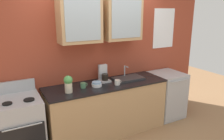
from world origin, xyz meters
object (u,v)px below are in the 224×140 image
object	(u,v)px
stove_range	(21,128)
cup_near_sink	(117,82)
cup_near_bowls	(83,85)
bowl_stack	(97,84)
sink_faucet	(128,78)
dishwasher	(166,95)
vase	(68,83)
coffee_maker	(104,75)

from	to	relation	value
stove_range	cup_near_sink	xyz separation A→B (m)	(1.54, -0.13, 0.49)
cup_near_bowls	bowl_stack	bearing A→B (deg)	-10.02
stove_range	cup_near_bowls	distance (m)	1.10
stove_range	cup_near_sink	size ratio (longest dim) A/B	8.83
sink_faucet	dishwasher	bearing A→B (deg)	-3.35
vase	dishwasher	bearing A→B (deg)	2.26
coffee_maker	bowl_stack	bearing A→B (deg)	-139.20
sink_faucet	cup_near_sink	world-z (taller)	sink_faucet
sink_faucet	coffee_maker	world-z (taller)	coffee_maker
dishwasher	cup_near_bowls	bearing A→B (deg)	179.86
cup_near_sink	dishwasher	distance (m)	1.33
stove_range	sink_faucet	size ratio (longest dim) A/B	2.02
stove_range	cup_near_sink	world-z (taller)	stove_range
stove_range	cup_near_bowls	xyz separation A→B (m)	(0.98, 0.00, 0.49)
sink_faucet	cup_near_sink	bearing A→B (deg)	-151.09
vase	cup_near_bowls	xyz separation A→B (m)	(0.27, 0.09, -0.10)
dishwasher	stove_range	bearing A→B (deg)	179.91
cup_near_bowls	cup_near_sink	bearing A→B (deg)	-13.30
dishwasher	coffee_maker	size ratio (longest dim) A/B	3.14
sink_faucet	vase	distance (m)	1.16
vase	cup_near_bowls	world-z (taller)	vase
stove_range	coffee_maker	world-z (taller)	coffee_maker
stove_range	coffee_maker	distance (m)	1.54
cup_near_bowls	dishwasher	xyz separation A→B (m)	(1.78, -0.00, -0.50)
stove_range	bowl_stack	xyz separation A→B (m)	(1.20, -0.04, 0.49)
cup_near_bowls	dishwasher	bearing A→B (deg)	-0.14
cup_near_bowls	dishwasher	distance (m)	1.85
stove_range	cup_near_sink	bearing A→B (deg)	-4.89
cup_near_sink	sink_faucet	bearing A→B (deg)	28.91
sink_faucet	vase	world-z (taller)	vase
stove_range	cup_near_sink	distance (m)	1.62
coffee_maker	cup_near_sink	bearing A→B (deg)	-68.46
vase	coffee_maker	world-z (taller)	coffee_maker
cup_near_sink	cup_near_bowls	size ratio (longest dim) A/B	1.03
bowl_stack	cup_near_bowls	world-z (taller)	cup_near_bowls
stove_range	bowl_stack	bearing A→B (deg)	-1.84
stove_range	vase	size ratio (longest dim) A/B	4.13
stove_range	vase	distance (m)	0.93
cup_near_sink	cup_near_bowls	bearing A→B (deg)	166.70
bowl_stack	vase	xyz separation A→B (m)	(-0.49, -0.05, 0.10)
bowl_stack	cup_near_bowls	size ratio (longest dim) A/B	1.38
bowl_stack	vase	bearing A→B (deg)	-174.56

